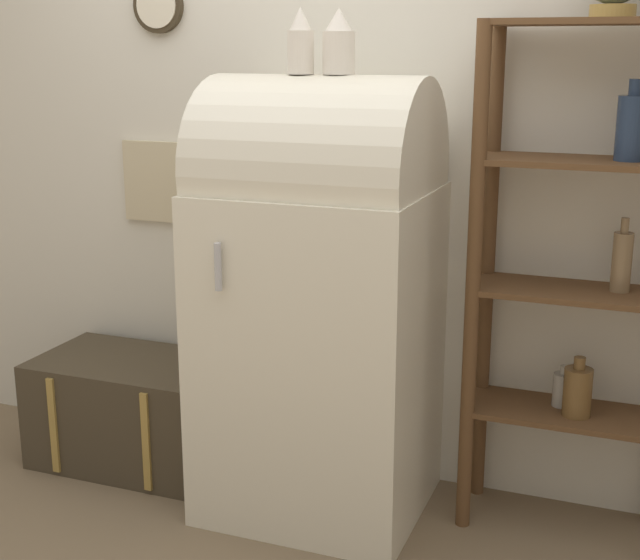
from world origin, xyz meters
TOP-DOWN VIEW (x-y plane):
  - ground_plane at (0.00, 0.00)m, footprint 12.00×12.00m
  - wall_back at (-0.00, 0.57)m, footprint 7.00×0.09m
  - refrigerator at (-0.00, 0.21)m, footprint 0.77×0.71m
  - suitcase_trunk at (-0.84, 0.27)m, footprint 0.77×0.49m
  - shelf_unit at (0.87, 0.38)m, footprint 0.69×0.31m
  - vase_left at (-0.06, 0.20)m, footprint 0.09×0.09m
  - vase_center at (0.06, 0.23)m, footprint 0.11×0.11m

SIDE VIEW (x-z plane):
  - ground_plane at x=0.00m, z-range 0.00..0.00m
  - suitcase_trunk at x=-0.84m, z-range 0.00..0.44m
  - refrigerator at x=0.00m, z-range 0.03..1.60m
  - shelf_unit at x=0.87m, z-range 0.09..1.85m
  - wall_back at x=0.00m, z-range 0.00..2.70m
  - vase_center at x=0.06m, z-range 1.57..1.78m
  - vase_left at x=-0.06m, z-range 1.57..1.79m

